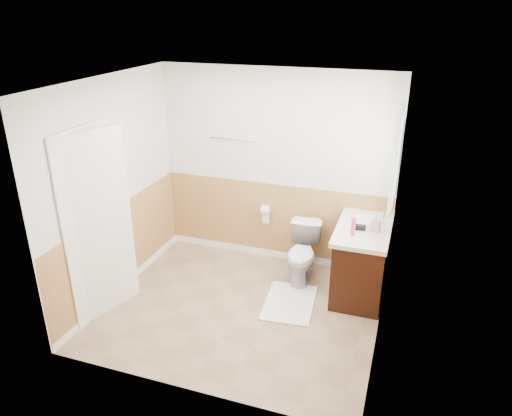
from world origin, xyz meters
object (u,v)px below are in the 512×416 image
(lotion_bottle, at_px, (353,226))
(toilet, at_px, (303,254))
(bath_mat, at_px, (289,303))
(soap_dispenser, at_px, (376,223))
(vanity_cabinet, at_px, (362,261))

(lotion_bottle, bearing_deg, toilet, 152.04)
(bath_mat, bearing_deg, soap_dispenser, 27.99)
(toilet, distance_m, soap_dispenser, 1.04)
(vanity_cabinet, height_order, lotion_bottle, lotion_bottle)
(vanity_cabinet, bearing_deg, lotion_bottle, -108.65)
(bath_mat, bearing_deg, lotion_bottle, 22.16)
(bath_mat, bearing_deg, toilet, 90.00)
(bath_mat, bearing_deg, vanity_cabinet, 37.36)
(bath_mat, xyz_separation_m, soap_dispenser, (0.84, 0.44, 0.94))
(soap_dispenser, bearing_deg, bath_mat, -152.01)
(vanity_cabinet, height_order, soap_dispenser, soap_dispenser)
(toilet, xyz_separation_m, vanity_cabinet, (0.72, -0.03, 0.05))
(vanity_cabinet, bearing_deg, soap_dispenser, -40.53)
(soap_dispenser, bearing_deg, toilet, 170.91)
(toilet, height_order, bath_mat, toilet)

